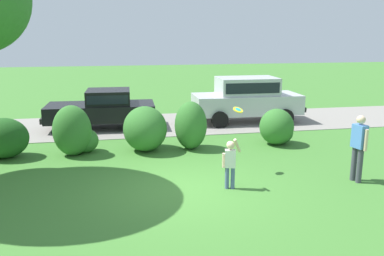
{
  "coord_description": "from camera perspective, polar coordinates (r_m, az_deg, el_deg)",
  "views": [
    {
      "loc": [
        -1.54,
        -9.26,
        3.74
      ],
      "look_at": [
        0.57,
        1.87,
        1.1
      ],
      "focal_mm": 38.15,
      "sensor_mm": 36.0,
      "label": 1
    }
  ],
  "objects": [
    {
      "name": "shrub_far_end",
      "position": [
        14.28,
        11.88,
        -0.01
      ],
      "size": [
        1.22,
        1.2,
        1.24
      ],
      "color": "#33702B",
      "rests_on": "ground"
    },
    {
      "name": "parked_sedan",
      "position": [
        16.63,
        -12.29,
        2.8
      ],
      "size": [
        4.46,
        2.21,
        1.56
      ],
      "color": "black",
      "rests_on": "ground"
    },
    {
      "name": "shrub_centre",
      "position": [
        13.25,
        -6.58,
        -0.1
      ],
      "size": [
        1.41,
        1.63,
        1.45
      ],
      "color": "#33702B",
      "rests_on": "ground"
    },
    {
      "name": "shrub_centre_left",
      "position": [
        13.25,
        -16.04,
        -0.65
      ],
      "size": [
        1.37,
        1.23,
        1.58
      ],
      "color": "#33702B",
      "rests_on": "ground"
    },
    {
      "name": "ground_plane",
      "position": [
        10.1,
        -1.2,
        -8.6
      ],
      "size": [
        80.0,
        80.0,
        0.0
      ],
      "primitive_type": "plane",
      "color": "#3D752D"
    },
    {
      "name": "child_thrower",
      "position": [
        9.98,
        5.37,
        -4.57
      ],
      "size": [
        0.47,
        0.23,
        1.29
      ],
      "color": "#4C608C",
      "rests_on": "ground"
    },
    {
      "name": "parked_suv",
      "position": [
        17.58,
        7.64,
        4.29
      ],
      "size": [
        4.72,
        2.14,
        1.92
      ],
      "color": "silver",
      "rests_on": "ground"
    },
    {
      "name": "frisbee",
      "position": [
        10.99,
        6.45,
        2.54
      ],
      "size": [
        0.3,
        0.27,
        0.19
      ],
      "color": "yellow"
    },
    {
      "name": "adult_onlooker",
      "position": [
        11.17,
        22.27,
        -2.17
      ],
      "size": [
        0.29,
        0.52,
        1.74
      ],
      "color": "#3F3F4C",
      "rests_on": "ground"
    },
    {
      "name": "driveway_strip",
      "position": [
        17.15,
        -5.32,
        0.5
      ],
      "size": [
        28.0,
        4.4,
        0.02
      ],
      "primitive_type": "cube",
      "color": "gray",
      "rests_on": "ground"
    },
    {
      "name": "shrub_near_tree",
      "position": [
        13.69,
        -24.98,
        -1.49
      ],
      "size": [
        1.49,
        1.21,
        1.24
      ],
      "color": "#1E511C",
      "rests_on": "ground"
    },
    {
      "name": "shrub_centre_right",
      "position": [
        13.35,
        -0.18,
        0.37
      ],
      "size": [
        1.06,
        1.11,
        1.59
      ],
      "color": "#33702B",
      "rests_on": "ground"
    }
  ]
}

